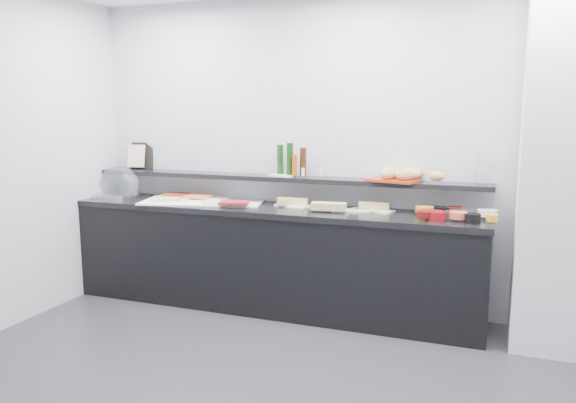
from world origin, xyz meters
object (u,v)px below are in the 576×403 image
(bread_tray, at_px, (393,180))
(carafe, at_px, (483,165))
(sandwich_plate_mid, at_px, (351,211))
(cloche_base, at_px, (116,195))
(framed_print, at_px, (142,156))
(condiment_tray, at_px, (283,175))

(bread_tray, height_order, carafe, carafe)
(carafe, bearing_deg, sandwich_plate_mid, -170.38)
(cloche_base, height_order, framed_print, framed_print)
(cloche_base, distance_m, carafe, 3.32)
(cloche_base, xyz_separation_m, bread_tray, (2.61, 0.15, 0.24))
(cloche_base, xyz_separation_m, condiment_tray, (1.64, 0.18, 0.24))
(sandwich_plate_mid, xyz_separation_m, carafe, (1.00, 0.17, 0.39))
(framed_print, distance_m, condiment_tray, 1.53)
(framed_print, relative_size, condiment_tray, 1.08)
(condiment_tray, bearing_deg, sandwich_plate_mid, 4.63)
(cloche_base, xyz_separation_m, framed_print, (0.11, 0.28, 0.36))
(sandwich_plate_mid, height_order, bread_tray, bread_tray)
(sandwich_plate_mid, height_order, carafe, carafe)
(sandwich_plate_mid, bearing_deg, framed_print, 161.19)
(framed_print, xyz_separation_m, condiment_tray, (1.53, -0.10, -0.12))
(cloche_base, bearing_deg, sandwich_plate_mid, 7.27)
(bread_tray, xyz_separation_m, carafe, (0.68, 0.04, 0.14))
(framed_print, height_order, bread_tray, framed_print)
(cloche_base, bearing_deg, condiment_tray, 13.03)
(sandwich_plate_mid, relative_size, framed_print, 1.17)
(condiment_tray, bearing_deg, carafe, 18.51)
(framed_print, distance_m, carafe, 3.18)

